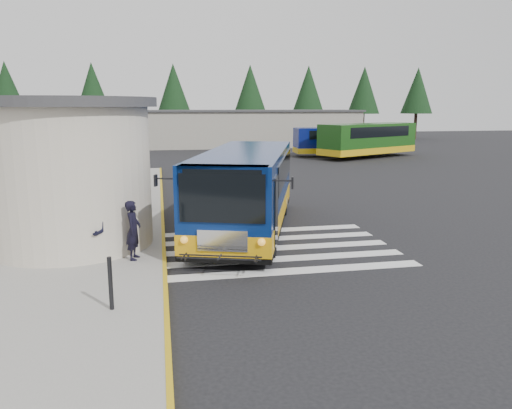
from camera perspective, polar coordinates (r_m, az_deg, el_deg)
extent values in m
plane|color=black|center=(17.59, 2.84, -4.23)|extent=(140.00, 140.00, 0.00)
cube|color=gray|center=(21.54, -23.91, -2.11)|extent=(10.00, 34.00, 0.15)
cube|color=gold|center=(20.97, -10.63, -1.65)|extent=(0.12, 34.00, 0.16)
cylinder|color=#B4AD98|center=(17.36, -20.59, 2.95)|extent=(5.20, 5.20, 4.50)
cylinder|color=#38383A|center=(17.21, -21.15, 10.88)|extent=(5.80, 5.80, 0.30)
cube|color=black|center=(21.87, -17.14, 1.69)|extent=(0.08, 1.20, 2.20)
cube|color=#38383A|center=(21.65, -16.07, 5.14)|extent=(1.20, 1.80, 0.12)
cube|color=silver|center=(14.51, 3.93, -7.61)|extent=(8.00, 0.55, 0.01)
cube|color=silver|center=(15.61, 2.80, -6.22)|extent=(8.00, 0.55, 0.01)
cube|color=silver|center=(16.73, 1.83, -5.02)|extent=(8.00, 0.55, 0.01)
cube|color=silver|center=(17.86, 0.97, -3.96)|extent=(8.00, 0.55, 0.01)
cube|color=silver|center=(18.99, 0.23, -3.03)|extent=(8.00, 0.55, 0.01)
cube|color=gray|center=(59.38, -1.18, 8.63)|extent=(26.00, 8.00, 4.00)
cube|color=#38383A|center=(59.32, -1.19, 10.66)|extent=(26.40, 8.40, 0.20)
cylinder|color=black|center=(68.90, -26.27, 7.68)|extent=(0.44, 0.44, 3.60)
cone|color=black|center=(68.87, -26.64, 11.83)|extent=(4.40, 4.40, 6.40)
cylinder|color=black|center=(66.99, -17.92, 8.22)|extent=(0.44, 0.44, 3.60)
cone|color=black|center=(66.96, -18.19, 12.49)|extent=(4.40, 4.40, 6.40)
cylinder|color=black|center=(66.55, -9.26, 8.60)|extent=(0.44, 0.44, 3.60)
cone|color=black|center=(66.53, -9.40, 12.90)|extent=(4.40, 4.40, 6.40)
cylinder|color=black|center=(67.61, -0.66, 8.78)|extent=(0.44, 0.44, 3.60)
cone|color=black|center=(67.58, -0.67, 13.02)|extent=(4.40, 4.40, 6.40)
cylinder|color=black|center=(69.48, 5.92, 8.79)|extent=(0.44, 0.44, 3.60)
cone|color=black|center=(69.46, 6.01, 12.91)|extent=(4.40, 4.40, 6.40)
cylinder|color=black|center=(72.20, 12.08, 8.69)|extent=(0.44, 0.44, 3.60)
cone|color=black|center=(72.17, 12.25, 12.66)|extent=(4.40, 4.40, 6.40)
cylinder|color=black|center=(75.67, 17.73, 8.51)|extent=(0.44, 0.44, 3.60)
cone|color=black|center=(75.65, 17.96, 12.29)|extent=(4.40, 4.40, 6.40)
cube|color=navy|center=(18.79, -1.13, 2.23)|extent=(5.64, 10.34, 2.60)
cube|color=#CE930D|center=(18.97, -1.12, -0.73)|extent=(5.68, 10.38, 0.62)
cube|color=black|center=(19.05, -1.11, -1.81)|extent=(5.67, 10.37, 0.24)
cube|color=black|center=(13.85, -3.91, 0.70)|extent=(2.34, 0.80, 1.38)
cube|color=silver|center=(14.11, -3.85, -4.17)|extent=(1.39, 0.50, 0.61)
cube|color=black|center=(19.82, -4.83, 4.19)|extent=(2.24, 6.98, 1.00)
cube|color=black|center=(19.46, 3.33, 4.09)|extent=(2.24, 6.98, 1.00)
cylinder|color=black|center=(16.07, -7.03, -3.83)|extent=(0.64, 1.11, 1.06)
cylinder|color=black|center=(15.68, 1.68, -4.13)|extent=(0.64, 1.11, 1.06)
cylinder|color=black|center=(21.99, -3.26, 0.33)|extent=(0.64, 1.11, 1.06)
cylinder|color=black|center=(21.71, 3.09, 0.19)|extent=(0.64, 1.11, 1.06)
cube|color=black|center=(14.43, -11.40, 2.72)|extent=(0.11, 0.21, 0.33)
cube|color=black|center=(13.74, 4.19, 2.49)|extent=(0.11, 0.21, 0.33)
imported|color=black|center=(15.31, -13.84, -2.86)|extent=(0.54, 0.72, 1.79)
imported|color=black|center=(15.40, -17.85, -3.11)|extent=(0.70, 0.87, 1.73)
cylinder|color=black|center=(11.79, -16.29, -8.65)|extent=(0.10, 0.10, 1.23)
cube|color=#071053|center=(47.94, 9.77, 7.29)|extent=(8.98, 2.92, 2.26)
cube|color=gold|center=(48.01, 9.74, 6.20)|extent=(9.01, 2.96, 0.49)
cube|color=black|center=(47.91, 9.80, 7.93)|extent=(7.01, 2.87, 0.79)
cube|color=#164211|center=(47.14, 12.70, 7.41)|extent=(10.49, 7.18, 2.63)
cube|color=gold|center=(47.21, 12.64, 6.13)|extent=(10.53, 7.22, 0.57)
cube|color=black|center=(47.10, 12.73, 8.18)|extent=(8.47, 6.20, 0.92)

